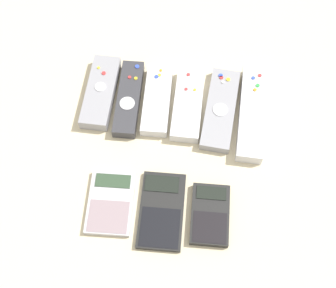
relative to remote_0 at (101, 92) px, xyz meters
name	(u,v)px	position (x,y,z in m)	size (l,w,h in m)	color
ground_plane	(166,163)	(0.16, -0.14, -0.01)	(3.00, 3.00, 0.00)	beige
remote_0	(101,92)	(0.00, 0.00, 0.00)	(0.06, 0.17, 0.03)	gray
remote_1	(129,98)	(0.06, -0.01, 0.00)	(0.06, 0.18, 0.02)	#333338
remote_2	(157,100)	(0.12, 0.00, 0.00)	(0.06, 0.16, 0.02)	silver
remote_3	(188,105)	(0.18, -0.01, 0.00)	(0.06, 0.17, 0.03)	silver
remote_4	(220,109)	(0.25, -0.01, 0.00)	(0.07, 0.19, 0.02)	gray
remote_5	(252,113)	(0.32, -0.01, 0.00)	(0.05, 0.22, 0.03)	silver
calculator_0	(111,203)	(0.07, -0.24, -0.01)	(0.09, 0.13, 0.01)	#B2B2B7
calculator_1	(162,210)	(0.16, -0.24, -0.01)	(0.09, 0.15, 0.01)	black
calculator_2	(210,214)	(0.25, -0.23, -0.01)	(0.08, 0.12, 0.02)	black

